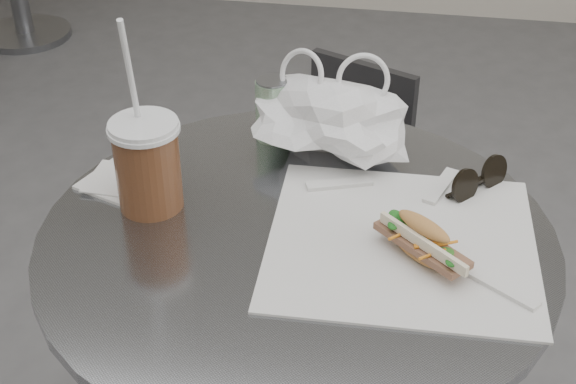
% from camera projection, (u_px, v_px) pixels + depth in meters
% --- Properties ---
extents(cafe_table, '(0.76, 0.76, 0.74)m').
position_uv_depth(cafe_table, '(296.00, 365.00, 1.32)').
color(cafe_table, slate).
rests_on(cafe_table, ground).
extents(chair_far, '(0.37, 0.39, 0.66)m').
position_uv_depth(chair_far, '(330.00, 218.00, 1.95)').
color(chair_far, '#303033').
rests_on(chair_far, ground).
extents(sandwich_paper, '(0.39, 0.37, 0.00)m').
position_uv_depth(sandwich_paper, '(401.00, 242.00, 1.15)').
color(sandwich_paper, white).
rests_on(sandwich_paper, cafe_table).
extents(banh_mi, '(0.18, 0.18, 0.06)m').
position_uv_depth(banh_mi, '(422.00, 241.00, 1.10)').
color(banh_mi, tan).
rests_on(banh_mi, sandwich_paper).
extents(iced_coffee, '(0.11, 0.11, 0.31)m').
position_uv_depth(iced_coffee, '(147.00, 163.00, 1.19)').
color(iced_coffee, brown).
rests_on(iced_coffee, cafe_table).
extents(sunglasses, '(0.10, 0.10, 0.05)m').
position_uv_depth(sunglasses, '(478.00, 180.00, 1.25)').
color(sunglasses, black).
rests_on(sunglasses, cafe_table).
extents(plastic_bag, '(0.28, 0.23, 0.12)m').
position_uv_depth(plastic_bag, '(329.00, 119.00, 1.33)').
color(plastic_bag, white).
rests_on(plastic_bag, cafe_table).
extents(napkin_stack, '(0.13, 0.13, 0.01)m').
position_uv_depth(napkin_stack, '(119.00, 180.00, 1.28)').
color(napkin_stack, white).
rests_on(napkin_stack, cafe_table).
extents(drink_can, '(0.06, 0.06, 0.11)m').
position_uv_depth(drink_can, '(272.00, 109.00, 1.37)').
color(drink_can, '#5A9B5C').
rests_on(drink_can, cafe_table).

